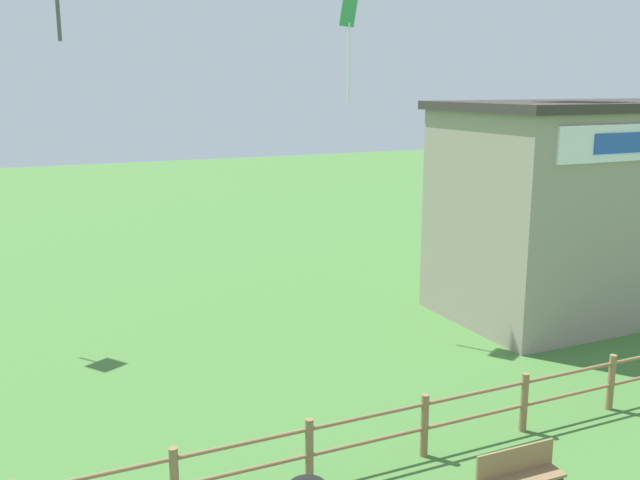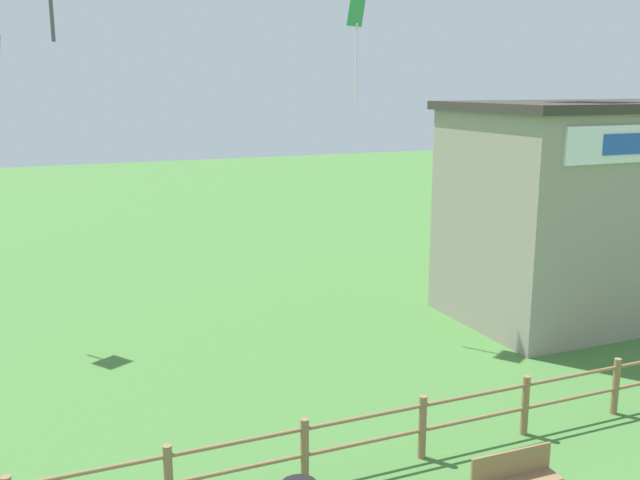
# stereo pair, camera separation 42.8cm
# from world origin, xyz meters

# --- Properties ---
(wooden_fence) EXTENTS (15.77, 0.14, 1.17)m
(wooden_fence) POSITION_xyz_m (0.00, 7.89, 0.67)
(wooden_fence) COLOR olive
(wooden_fence) RESTS_ON ground_plane
(seaside_building) EXTENTS (8.96, 4.90, 6.04)m
(seaside_building) POSITION_xyz_m (10.23, 13.23, 3.04)
(seaside_building) COLOR gray
(seaside_building) RESTS_ON ground_plane
(park_bench_near_fence) EXTENTS (1.48, 0.43, 0.89)m
(park_bench_near_fence) POSITION_xyz_m (1.69, 6.05, 0.46)
(park_bench_near_fence) COLOR olive
(park_bench_near_fence) RESTS_ON ground_plane
(kite_green_diamond) EXTENTS (0.66, 0.49, 2.78)m
(kite_green_diamond) POSITION_xyz_m (3.10, 14.84, 7.99)
(kite_green_diamond) COLOR green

